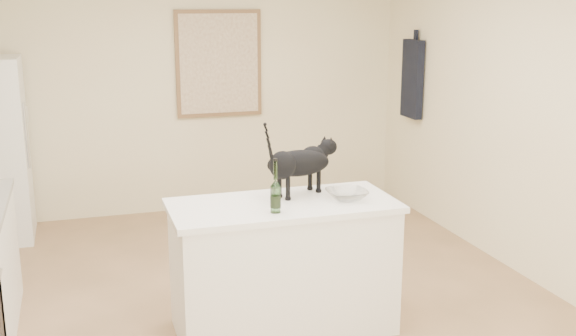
{
  "coord_description": "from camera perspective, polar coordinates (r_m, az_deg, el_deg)",
  "views": [
    {
      "loc": [
        -1.17,
        -4.36,
        2.21
      ],
      "look_at": [
        0.15,
        -0.15,
        1.12
      ],
      "focal_mm": 42.97,
      "sensor_mm": 36.0,
      "label": 1
    }
  ],
  "objects": [
    {
      "name": "wall_right",
      "position": [
        5.62,
        20.45,
        3.67
      ],
      "size": [
        0.0,
        5.5,
        5.5
      ],
      "primitive_type": "plane",
      "rotation": [
        1.57,
        0.0,
        -1.57
      ],
      "color": "beige",
      "rests_on": "ground"
    },
    {
      "name": "artwork_canvas",
      "position": [
        7.24,
        -5.71,
        8.57
      ],
      "size": [
        0.82,
        0.0,
        1.02
      ],
      "primitive_type": "cube",
      "color": "beige",
      "rests_on": "wall_back"
    },
    {
      "name": "wine_bottle",
      "position": [
        4.3,
        -1.05,
        -1.76
      ],
      "size": [
        0.09,
        0.09,
        0.3
      ],
      "primitive_type": "cylinder",
      "rotation": [
        0.0,
        0.0,
        -0.4
      ],
      "color": "#265622",
      "rests_on": "island_top"
    },
    {
      "name": "wall_front",
      "position": [
        2.19,
        17.26,
        -11.33
      ],
      "size": [
        4.5,
        0.0,
        4.5
      ],
      "primitive_type": "plane",
      "rotation": [
        -1.57,
        0.0,
        0.0
      ],
      "color": "beige",
      "rests_on": "ground"
    },
    {
      "name": "black_cat",
      "position": [
        4.66,
        0.86,
        0.11
      ],
      "size": [
        0.59,
        0.4,
        0.4
      ],
      "primitive_type": null,
      "rotation": [
        0.0,
        0.0,
        0.43
      ],
      "color": "black",
      "rests_on": "island_top"
    },
    {
      "name": "island_top",
      "position": [
        4.55,
        -0.41,
        -3.13
      ],
      "size": [
        1.5,
        0.7,
        0.04
      ],
      "primitive_type": "cube",
      "color": "white",
      "rests_on": "island_base"
    },
    {
      "name": "hanging_garment",
      "position": [
        7.28,
        10.25,
        7.26
      ],
      "size": [
        0.08,
        0.34,
        0.8
      ],
      "primitive_type": "cube",
      "color": "black",
      "rests_on": "wall_right"
    },
    {
      "name": "wall_back",
      "position": [
        7.26,
        -8.07,
        6.53
      ],
      "size": [
        4.5,
        0.0,
        4.5
      ],
      "primitive_type": "plane",
      "rotation": [
        1.57,
        0.0,
        0.0
      ],
      "color": "beige",
      "rests_on": "ground"
    },
    {
      "name": "floor",
      "position": [
        5.03,
        -2.19,
        -12.22
      ],
      "size": [
        5.5,
        5.5,
        0.0
      ],
      "primitive_type": "plane",
      "color": "tan",
      "rests_on": "ground"
    },
    {
      "name": "artwork_frame",
      "position": [
        7.26,
        -5.74,
        8.58
      ],
      "size": [
        0.9,
        0.03,
        1.1
      ],
      "primitive_type": "cube",
      "color": "brown",
      "rests_on": "wall_back"
    },
    {
      "name": "glass_bowl",
      "position": [
        4.62,
        4.89,
        -2.22
      ],
      "size": [
        0.27,
        0.27,
        0.07
      ],
      "primitive_type": "imported",
      "rotation": [
        0.0,
        0.0,
        -0.01
      ],
      "color": "white",
      "rests_on": "island_top"
    },
    {
      "name": "island_base",
      "position": [
        4.7,
        -0.4,
        -8.38
      ],
      "size": [
        1.44,
        0.67,
        0.86
      ],
      "primitive_type": "cube",
      "color": "white",
      "rests_on": "floor"
    },
    {
      "name": "fridge_paper",
      "position": [
        6.82,
        -20.92,
        4.09
      ],
      "size": [
        0.05,
        0.12,
        0.16
      ],
      "primitive_type": "cube",
      "rotation": [
        0.0,
        0.0,
        -0.35
      ],
      "color": "beige",
      "rests_on": "fridge"
    }
  ]
}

